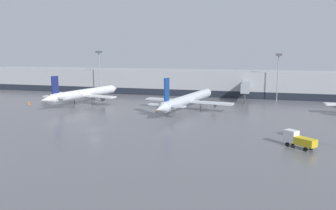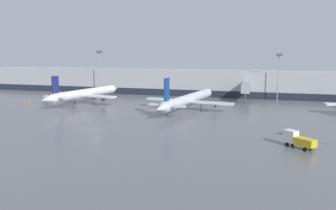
# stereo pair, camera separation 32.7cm
# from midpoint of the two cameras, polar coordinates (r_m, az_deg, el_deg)

# --- Properties ---
(ground_plane) EXTENTS (320.00, 320.00, 0.00)m
(ground_plane) POSITION_cam_midpoint_polar(r_m,az_deg,el_deg) (69.29, -12.69, -4.13)
(ground_plane) COLOR slate
(terminal_building) EXTENTS (160.00, 28.26, 9.00)m
(terminal_building) POSITION_cam_midpoint_polar(r_m,az_deg,el_deg) (125.86, 0.76, 4.11)
(terminal_building) COLOR #9EA0A5
(terminal_building) RESTS_ON ground_plane
(parked_jet_1) EXTENTS (22.30, 32.91, 9.26)m
(parked_jet_1) POSITION_cam_midpoint_polar(r_m,az_deg,el_deg) (102.94, -14.51, 1.93)
(parked_jet_1) COLOR white
(parked_jet_1) RESTS_ON ground_plane
(parked_jet_2) EXTENTS (25.19, 37.46, 9.69)m
(parked_jet_2) POSITION_cam_midpoint_polar(r_m,az_deg,el_deg) (89.83, 3.37, 0.97)
(parked_jet_2) COLOR silver
(parked_jet_2) RESTS_ON ground_plane
(service_truck_0) EXTENTS (5.18, 4.78, 2.73)m
(service_truck_0) POSITION_cam_midpoint_polar(r_m,az_deg,el_deg) (58.50, 21.59, -5.55)
(service_truck_0) COLOR gold
(service_truck_0) RESTS_ON ground_plane
(traffic_cone_0) EXTENTS (0.52, 0.52, 0.76)m
(traffic_cone_0) POSITION_cam_midpoint_polar(r_m,az_deg,el_deg) (110.84, -23.22, 0.51)
(traffic_cone_0) COLOR orange
(traffic_cone_0) RESTS_ON ground_plane
(traffic_cone_1) EXTENTS (0.48, 0.48, 0.67)m
(traffic_cone_1) POSITION_cam_midpoint_polar(r_m,az_deg,el_deg) (107.12, -23.08, 0.22)
(traffic_cone_1) COLOR orange
(traffic_cone_1) RESTS_ON ground_plane
(traffic_cone_3) EXTENTS (0.40, 0.40, 0.76)m
(traffic_cone_3) POSITION_cam_midpoint_polar(r_m,az_deg,el_deg) (86.71, -2.14, -0.98)
(traffic_cone_3) COLOR orange
(traffic_cone_3) RESTS_ON ground_plane
(apron_light_mast_0) EXTENTS (1.80, 1.80, 16.13)m
(apron_light_mast_0) POSITION_cam_midpoint_polar(r_m,az_deg,el_deg) (122.91, -12.00, 7.72)
(apron_light_mast_0) COLOR gray
(apron_light_mast_0) RESTS_ON ground_plane
(apron_light_mast_1) EXTENTS (1.80, 1.80, 15.27)m
(apron_light_mast_1) POSITION_cam_midpoint_polar(r_m,az_deg,el_deg) (110.11, 18.60, 6.98)
(apron_light_mast_1) COLOR gray
(apron_light_mast_1) RESTS_ON ground_plane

